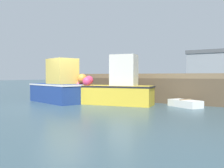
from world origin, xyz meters
TOP-DOWN VIEW (x-y plane):
  - ground at (0.00, 0.00)m, footprint 120.00×160.00m
  - pier at (1.81, 6.69)m, footprint 10.63×7.86m
  - fishing_boat_near_left at (-1.20, 0.86)m, footprint 3.86×2.50m
  - fishing_boat_near_right at (1.87, 1.53)m, footprint 4.00×1.84m
  - rowboat at (5.00, 2.47)m, footprint 1.67×1.32m
  - warehouse at (1.96, 28.16)m, footprint 7.98×5.00m

SIDE VIEW (x-z plane):
  - ground at x=0.00m, z-range -0.10..0.00m
  - rowboat at x=5.00m, z-range -0.02..0.34m
  - fishing_boat_near_right at x=1.87m, z-range -0.39..2.02m
  - fishing_boat_near_left at x=-1.20m, z-range -0.32..1.96m
  - pier at x=1.81m, z-range 0.52..2.04m
  - warehouse at x=1.96m, z-range 0.02..4.88m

